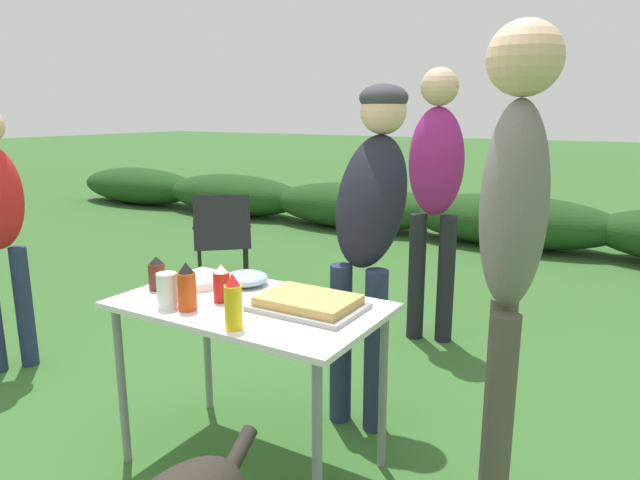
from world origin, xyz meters
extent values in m
plane|color=#336028|center=(0.00, 0.00, 0.00)|extent=(60.00, 60.00, 0.00)
ellipsoid|color=#1E4219|center=(-6.00, 4.78, 0.30)|extent=(2.40, 0.90, 0.59)
ellipsoid|color=#1E4219|center=(-4.00, 4.78, 0.30)|extent=(2.40, 0.90, 0.59)
ellipsoid|color=#1E4219|center=(-2.00, 4.78, 0.30)|extent=(2.40, 0.90, 0.59)
ellipsoid|color=#1E4219|center=(0.00, 4.78, 0.30)|extent=(2.40, 0.90, 0.59)
cube|color=silver|center=(0.00, 0.00, 0.73)|extent=(1.10, 0.64, 0.02)
cylinder|color=gray|center=(-0.49, -0.27, 0.36)|extent=(0.04, 0.04, 0.71)
cylinder|color=gray|center=(0.49, -0.27, 0.36)|extent=(0.04, 0.04, 0.71)
cylinder|color=gray|center=(-0.49, 0.27, 0.36)|extent=(0.04, 0.04, 0.71)
cylinder|color=gray|center=(0.49, 0.27, 0.36)|extent=(0.04, 0.04, 0.71)
cube|color=#9E9EA3|center=(0.25, 0.06, 0.75)|extent=(0.42, 0.30, 0.02)
cube|color=tan|center=(0.25, 0.06, 0.78)|extent=(0.37, 0.26, 0.04)
cylinder|color=white|center=(-0.34, 0.07, 0.76)|extent=(0.21, 0.21, 0.04)
ellipsoid|color=#99B2CC|center=(-0.16, 0.19, 0.77)|extent=(0.20, 0.20, 0.06)
cylinder|color=white|center=(-0.25, -0.21, 0.81)|extent=(0.08, 0.08, 0.14)
cylinder|color=red|center=(-0.11, -0.04, 0.80)|extent=(0.07, 0.07, 0.12)
cone|color=white|center=(-0.11, -0.04, 0.88)|extent=(0.06, 0.06, 0.03)
cylinder|color=#562314|center=(-0.46, -0.06, 0.80)|extent=(0.07, 0.07, 0.12)
cone|color=black|center=(-0.46, -0.06, 0.87)|extent=(0.06, 0.06, 0.03)
cylinder|color=#CC4214|center=(-0.16, -0.19, 0.82)|extent=(0.07, 0.07, 0.15)
cone|color=black|center=(-0.16, -0.19, 0.91)|extent=(0.06, 0.06, 0.04)
cylinder|color=yellow|center=(0.13, -0.25, 0.82)|extent=(0.06, 0.06, 0.16)
cone|color=red|center=(0.13, -0.25, 0.93)|extent=(0.05, 0.05, 0.05)
cylinder|color=#232D4C|center=(0.15, 0.52, 0.40)|extent=(0.11, 0.11, 0.80)
cylinder|color=#232D4C|center=(0.33, 0.52, 0.40)|extent=(0.11, 0.11, 0.80)
ellipsoid|color=black|center=(0.24, 0.64, 1.10)|extent=(0.35, 0.47, 0.69)
sphere|color=#DBAD89|center=(0.24, 0.76, 1.51)|extent=(0.22, 0.22, 0.22)
ellipsoid|color=#333338|center=(0.24, 0.76, 1.57)|extent=(0.23, 0.23, 0.13)
cylinder|color=black|center=(0.07, 1.71, 0.43)|extent=(0.11, 0.11, 0.85)
cylinder|color=black|center=(0.26, 1.75, 0.43)|extent=(0.11, 0.11, 0.85)
ellipsoid|color=#931E70|center=(0.17, 1.73, 1.19)|extent=(0.40, 0.32, 0.69)
sphere|color=#DBAD89|center=(0.17, 1.73, 1.66)|extent=(0.24, 0.24, 0.24)
cylinder|color=#232D4C|center=(-1.78, 0.10, 0.37)|extent=(0.10, 0.10, 0.73)
cylinder|color=#4C473D|center=(0.97, 0.23, 0.43)|extent=(0.10, 0.10, 0.86)
cylinder|color=#4C473D|center=(1.01, 0.07, 0.43)|extent=(0.10, 0.10, 0.86)
ellipsoid|color=slate|center=(0.99, 0.15, 1.21)|extent=(0.29, 0.35, 0.69)
sphere|color=#DBAD89|center=(0.99, 0.15, 1.67)|extent=(0.24, 0.24, 0.24)
cylinder|color=#28231E|center=(0.37, -0.56, 0.47)|extent=(0.09, 0.22, 0.12)
cube|color=#232328|center=(-1.83, 1.97, 0.39)|extent=(0.65, 0.65, 0.03)
cube|color=#232328|center=(-1.65, 1.76, 0.61)|extent=(0.45, 0.43, 0.44)
cylinder|color=black|center=(-1.85, 1.69, 0.19)|extent=(0.02, 0.02, 0.38)
cylinder|color=black|center=(-1.55, 1.96, 0.19)|extent=(0.02, 0.02, 0.38)
cylinder|color=black|center=(-2.11, 1.99, 0.19)|extent=(0.02, 0.02, 0.38)
cylinder|color=black|center=(-1.82, 2.26, 0.19)|extent=(0.02, 0.02, 0.38)
cylinder|color=black|center=(-2.00, 1.82, 0.56)|extent=(0.29, 0.33, 0.02)
cylinder|color=black|center=(-1.66, 2.13, 0.56)|extent=(0.29, 0.33, 0.02)
camera|label=1|loc=(1.39, -1.76, 1.51)|focal=32.00mm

